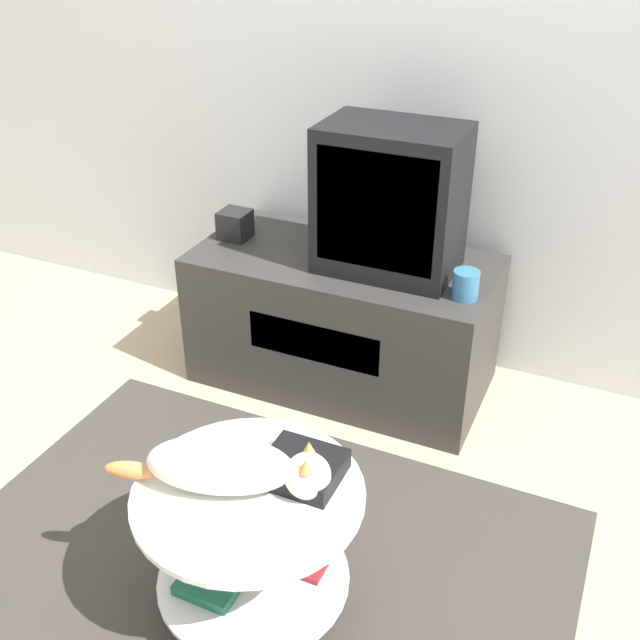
% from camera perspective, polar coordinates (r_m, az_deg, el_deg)
% --- Properties ---
extents(ground_plane, '(12.00, 12.00, 0.00)m').
position_cam_1_polar(ground_plane, '(2.35, -6.69, -20.17)').
color(ground_plane, tan).
extents(wall_back, '(8.00, 0.05, 2.60)m').
position_cam_1_polar(wall_back, '(2.96, 7.85, 20.23)').
color(wall_back, silver).
rests_on(wall_back, ground_plane).
extents(rug, '(1.87, 1.54, 0.02)m').
position_cam_1_polar(rug, '(2.34, -6.71, -20.02)').
color(rug, '#3D3833').
rests_on(rug, ground_plane).
extents(tv_stand, '(1.17, 0.58, 0.56)m').
position_cam_1_polar(tv_stand, '(3.02, 1.76, -0.01)').
color(tv_stand, '#33302D').
rests_on(tv_stand, ground_plane).
extents(tv, '(0.50, 0.33, 0.54)m').
position_cam_1_polar(tv, '(2.72, 5.40, 9.10)').
color(tv, black).
rests_on(tv, tv_stand).
extents(speaker, '(0.12, 0.12, 0.12)m').
position_cam_1_polar(speaker, '(3.06, -6.49, 7.24)').
color(speaker, black).
rests_on(speaker, tv_stand).
extents(mug, '(0.09, 0.09, 0.10)m').
position_cam_1_polar(mug, '(2.63, 11.04, 2.66)').
color(mug, teal).
rests_on(mug, tv_stand).
extents(coffee_table, '(0.61, 0.61, 0.44)m').
position_cam_1_polar(coffee_table, '(2.09, -5.36, -16.14)').
color(coffee_table, '#B2B2B7').
rests_on(coffee_table, rug).
extents(dvd_box, '(0.20, 0.18, 0.06)m').
position_cam_1_polar(dvd_box, '(1.99, -1.34, -11.20)').
color(dvd_box, black).
rests_on(dvd_box, coffee_table).
extents(cat, '(0.57, 0.27, 0.15)m').
position_cam_1_polar(cat, '(1.94, -6.72, -11.04)').
color(cat, silver).
rests_on(cat, coffee_table).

